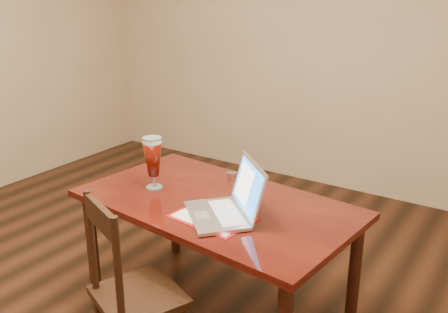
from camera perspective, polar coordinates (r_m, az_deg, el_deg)
The scene contains 2 objects.
dining_table at distance 2.60m, azimuth -1.16°, elevation -6.39°, with size 1.50×0.94×0.96m.
dining_chair at distance 2.35m, azimuth -10.47°, elevation -15.09°, with size 0.48×0.47×0.88m.
Camera 1 is at (1.71, -1.52, 1.72)m, focal length 40.00 mm.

